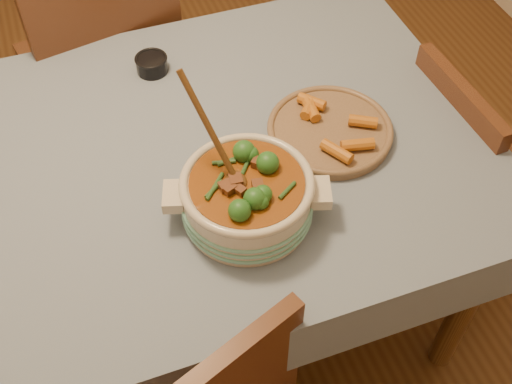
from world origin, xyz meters
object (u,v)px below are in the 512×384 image
(dining_table, at_px, (162,186))
(chair_right, at_px, (463,167))
(chair_far, at_px, (106,63))
(stew_casserole, at_px, (247,194))
(fried_plate, at_px, (330,129))
(condiment_bowl, at_px, (152,63))

(dining_table, height_order, chair_right, chair_right)
(dining_table, bearing_deg, chair_far, 92.71)
(stew_casserole, distance_m, fried_plate, 0.34)
(chair_far, xyz_separation_m, chair_right, (0.94, -0.74, -0.09))
(condiment_bowl, bearing_deg, chair_far, 107.32)
(dining_table, height_order, chair_far, chair_far)
(chair_far, bearing_deg, stew_casserole, 90.45)
(condiment_bowl, height_order, fried_plate, fried_plate)
(condiment_bowl, distance_m, fried_plate, 0.54)
(dining_table, distance_m, fried_plate, 0.45)
(condiment_bowl, bearing_deg, fried_plate, -47.49)
(condiment_bowl, bearing_deg, dining_table, -101.92)
(dining_table, relative_size, chair_far, 1.71)
(stew_casserole, xyz_separation_m, chair_far, (-0.18, 0.90, -0.27))
(chair_far, relative_size, chair_right, 1.20)
(condiment_bowl, bearing_deg, chair_right, -26.04)
(stew_casserole, bearing_deg, fried_plate, 31.32)
(dining_table, distance_m, chair_right, 0.93)
(fried_plate, relative_size, chair_right, 0.49)
(chair_far, bearing_deg, chair_right, 130.59)
(dining_table, bearing_deg, stew_casserole, -56.33)
(stew_casserole, distance_m, condiment_bowl, 0.58)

